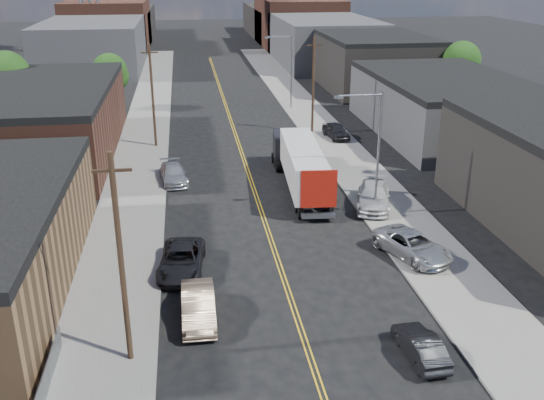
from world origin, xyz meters
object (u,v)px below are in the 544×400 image
object	(u,v)px
car_left_c	(181,260)
car_right_lot_c	(336,131)
semi_truck	(299,161)
car_right_lot_a	(412,245)
car_left_d	(173,174)
car_left_b	(198,306)
car_right_oncoming	(420,346)
car_right_lot_b	(374,196)

from	to	relation	value
car_left_c	car_right_lot_c	size ratio (longest dim) A/B	1.22
semi_truck	car_right_lot_a	size ratio (longest dim) A/B	2.71
semi_truck	car_left_d	xyz separation A→B (m)	(-10.08, 2.74, -1.48)
car_left_b	car_right_lot_c	size ratio (longest dim) A/B	1.07
car_left_b	car_right_lot_a	xyz separation A→B (m)	(13.20, 5.03, 0.13)
car_left_c	car_right_oncoming	xyz separation A→B (m)	(10.82, -10.04, -0.12)
semi_truck	car_right_lot_c	distance (m)	15.13
car_left_b	car_left_c	bearing A→B (deg)	98.58
car_left_c	car_right_lot_a	bearing A→B (deg)	4.77
car_left_d	car_right_lot_b	bearing A→B (deg)	-35.76
car_left_d	car_right_oncoming	xyz separation A→B (m)	(11.40, -26.00, -0.08)
car_left_b	car_right_lot_b	distance (m)	18.83
car_left_d	car_right_lot_c	world-z (taller)	car_right_lot_c
car_left_d	car_right_lot_a	xyz separation A→B (m)	(14.60, -16.29, 0.19)
car_right_lot_a	car_right_lot_c	bearing A→B (deg)	64.47
car_right_lot_a	car_left_d	bearing A→B (deg)	110.36
semi_truck	car_left_c	distance (m)	16.35
car_left_c	car_left_d	world-z (taller)	car_left_c
car_right_lot_a	car_right_lot_b	size ratio (longest dim) A/B	0.96
car_right_lot_c	car_left_c	bearing A→B (deg)	-128.01
car_right_oncoming	car_left_c	bearing A→B (deg)	-46.49
car_left_d	car_right_lot_b	world-z (taller)	car_right_lot_b
semi_truck	car_right_lot_a	world-z (taller)	semi_truck
car_left_b	car_left_d	world-z (taller)	car_left_b
semi_truck	car_left_c	size ratio (longest dim) A/B	2.74
semi_truck	car_right_oncoming	distance (m)	23.35
car_left_c	car_right_lot_a	xyz separation A→B (m)	(14.02, -0.33, 0.16)
car_right_oncoming	car_right_lot_a	bearing A→B (deg)	-111.87
car_left_d	car_right_oncoming	distance (m)	28.39
car_left_c	car_right_lot_b	world-z (taller)	car_right_lot_b
car_left_d	car_right_oncoming	size ratio (longest dim) A/B	1.28
car_left_b	semi_truck	bearing A→B (deg)	64.84
car_left_c	car_right_oncoming	distance (m)	14.76
car_right_lot_b	car_right_lot_c	xyz separation A→B (m)	(1.82, 18.89, -0.07)
car_right_oncoming	car_right_lot_c	world-z (taller)	car_right_lot_c
semi_truck	car_left_d	distance (m)	10.55
car_left_c	car_right_lot_b	size ratio (longest dim) A/B	0.96
car_left_c	car_left_d	bearing A→B (deg)	98.20
car_right_oncoming	car_right_lot_a	distance (m)	10.23
car_left_b	car_right_lot_b	bearing A→B (deg)	44.95
car_left_b	car_right_lot_b	xyz separation A→B (m)	(13.30, 13.32, 0.19)
semi_truck	car_left_d	bearing A→B (deg)	168.56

